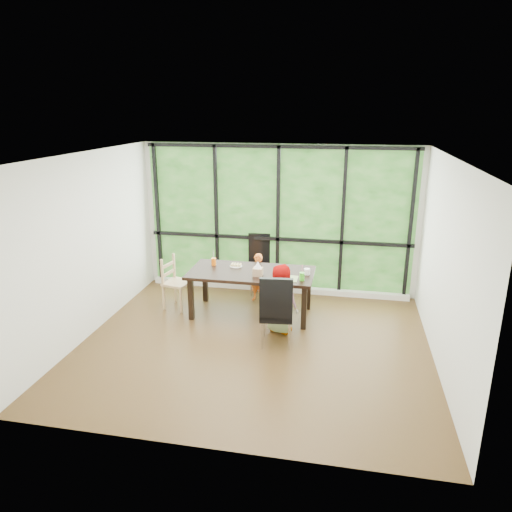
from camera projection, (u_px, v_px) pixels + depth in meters
name	position (u px, v px, depth m)	size (l,w,h in m)	color
ground	(254.00, 344.00, 6.89)	(5.00, 5.00, 0.00)	black
back_wall	(278.00, 219.00, 8.59)	(5.00, 5.00, 0.00)	silver
foliage_backdrop	(278.00, 220.00, 8.57)	(4.80, 0.02, 2.65)	#1A4614
window_mullions	(278.00, 220.00, 8.53)	(4.80, 0.06, 2.65)	black
window_sill	(277.00, 288.00, 8.88)	(4.80, 0.12, 0.10)	silver
dining_table	(251.00, 293.00, 7.80)	(2.02, 0.98, 0.75)	black
chair_window_leather	(261.00, 265.00, 8.68)	(0.46, 0.46, 1.08)	black
chair_interior_leather	(277.00, 309.00, 6.76)	(0.46, 0.46, 1.08)	black
chair_end_beech	(177.00, 283.00, 8.03)	(0.42, 0.40, 0.90)	tan
child_toddler	(258.00, 278.00, 8.33)	(0.32, 0.21, 0.87)	orange
child_older	(283.00, 299.00, 7.12)	(0.53, 0.34, 1.08)	slate
placemat	(285.00, 278.00, 7.37)	(0.40, 0.29, 0.01)	tan
plate_far	(236.00, 266.00, 7.92)	(0.21, 0.21, 0.01)	white
plate_near	(283.00, 277.00, 7.39)	(0.22, 0.22, 0.01)	white
orange_cup	(214.00, 262.00, 7.97)	(0.08, 0.08, 0.12)	orange
green_cup	(302.00, 276.00, 7.27)	(0.08, 0.08, 0.13)	green
white_mug	(307.00, 272.00, 7.53)	(0.10, 0.10, 0.10)	white
tissue_box	(258.00, 272.00, 7.48)	(0.15, 0.15, 0.13)	tan
crepe_rolls_far	(236.00, 265.00, 7.91)	(0.20, 0.12, 0.04)	tan
crepe_rolls_near	(283.00, 276.00, 7.38)	(0.15, 0.12, 0.04)	tan
straw_white	(213.00, 256.00, 7.94)	(0.01, 0.01, 0.20)	white
straw_pink	(302.00, 270.00, 7.24)	(0.01, 0.01, 0.20)	pink
tissue	(258.00, 265.00, 7.44)	(0.12, 0.12, 0.11)	white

